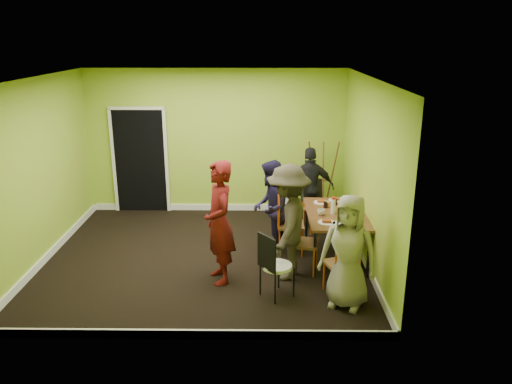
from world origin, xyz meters
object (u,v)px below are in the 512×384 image
easel (322,179)px  thermos (333,206)px  chair_back_end (312,195)px  blue_bottle (354,213)px  chair_left_far (285,219)px  person_left_far (271,207)px  person_left_near (288,223)px  person_front_end (348,252)px  dining_table (336,216)px  orange_bottle (327,205)px  chair_front_end (344,260)px  chair_left_near (299,237)px  person_standing (219,223)px  person_back_end (310,188)px  chair_bentwood (273,263)px

easel → thermos: 1.99m
chair_back_end → blue_bottle: size_ratio=4.77×
chair_left_far → person_left_far: person_left_far is taller
person_left_near → person_front_end: person_left_near is taller
chair_back_end → person_left_near: bearing=54.6°
blue_bottle → dining_table: bearing=126.3°
orange_bottle → person_left_near: size_ratio=0.04×
chair_left_far → chair_front_end: 1.59m
thermos → person_front_end: (0.00, -1.43, -0.11)m
chair_left_near → easel: easel is taller
person_front_end → orange_bottle: bearing=115.3°
blue_bottle → person_front_end: (-0.27, -1.19, -0.09)m
dining_table → easel: bearing=89.9°
easel → blue_bottle: easel is taller
person_standing → person_back_end: 2.61m
chair_left_far → person_front_end: person_front_end is taller
thermos → orange_bottle: bearing=99.0°
chair_bentwood → chair_left_near: bearing=116.5°
chair_left_far → blue_bottle: size_ratio=5.39×
chair_left_far → thermos: size_ratio=4.31×
person_back_end → chair_front_end: bearing=91.3°
chair_left_near → chair_front_end: 0.94m
person_left_far → blue_bottle: bearing=75.5°
chair_left_near → easel: bearing=178.4°
person_left_near → thermos: bearing=144.2°
chair_left_far → easel: bearing=156.4°
dining_table → person_left_far: bearing=168.8°
chair_left_near → orange_bottle: 0.93m
dining_table → person_standing: (-1.75, -0.80, 0.19)m
chair_left_far → blue_bottle: (1.00, -0.46, 0.27)m
chair_left_near → person_left_near: (-0.18, -0.20, 0.30)m
person_front_end → chair_left_far: bearing=137.4°
chair_left_far → blue_bottle: bearing=65.4°
chair_back_end → person_left_far: size_ratio=0.60×
chair_bentwood → easel: easel is taller
blue_bottle → orange_bottle: blue_bottle is taller
chair_back_end → chair_left_far: bearing=43.9°
orange_bottle → blue_bottle: bearing=-59.8°
chair_bentwood → person_standing: size_ratio=0.52×
chair_front_end → person_standing: bearing=146.6°
chair_back_end → thermos: 1.33m
person_left_near → person_front_end: (0.73, -0.79, -0.09)m
chair_left_far → person_left_near: size_ratio=0.61×
thermos → person_front_end: person_front_end is taller
chair_left_near → person_back_end: (0.33, 1.83, 0.20)m
chair_bentwood → person_left_near: size_ratio=0.54×
chair_front_end → dining_table: bearing=68.6°
orange_bottle → chair_front_end: bearing=-88.4°
person_left_near → person_back_end: (0.50, 2.04, -0.10)m
dining_table → person_standing: size_ratio=0.85×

